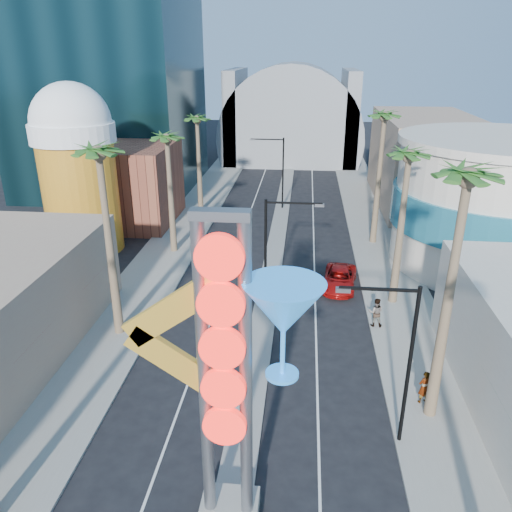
# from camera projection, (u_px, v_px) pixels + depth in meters

# --- Properties ---
(sidewalk_west) EXTENTS (5.00, 100.00, 0.15)m
(sidewalk_west) POSITION_uv_depth(u_px,v_px,m) (182.00, 232.00, 49.41)
(sidewalk_west) COLOR gray
(sidewalk_west) RESTS_ON ground
(sidewalk_east) EXTENTS (5.00, 100.00, 0.15)m
(sidewalk_east) POSITION_uv_depth(u_px,v_px,m) (377.00, 239.00, 47.69)
(sidewalk_east) COLOR gray
(sidewalk_east) RESTS_ON ground
(median) EXTENTS (1.60, 84.00, 0.15)m
(median) POSITION_uv_depth(u_px,v_px,m) (279.00, 225.00, 51.31)
(median) COLOR gray
(median) RESTS_ON ground
(brick_filler_west) EXTENTS (10.00, 10.00, 8.00)m
(brick_filler_west) POSITION_uv_depth(u_px,v_px,m) (125.00, 184.00, 51.25)
(brick_filler_west) COLOR brown
(brick_filler_west) RESTS_ON ground
(filler_east) EXTENTS (10.00, 20.00, 10.00)m
(filler_east) POSITION_uv_depth(u_px,v_px,m) (424.00, 161.00, 57.16)
(filler_east) COLOR tan
(filler_east) RESTS_ON ground
(beer_mug) EXTENTS (7.00, 7.00, 14.50)m
(beer_mug) POSITION_uv_depth(u_px,v_px,m) (77.00, 163.00, 42.52)
(beer_mug) COLOR #BA7318
(beer_mug) RESTS_ON ground
(turquoise_building) EXTENTS (16.60, 16.60, 10.60)m
(turquoise_building) POSITION_uv_depth(u_px,v_px,m) (497.00, 204.00, 40.34)
(turquoise_building) COLOR beige
(turquoise_building) RESTS_ON ground
(canopy) EXTENTS (22.00, 16.00, 22.00)m
(canopy) POSITION_uv_depth(u_px,v_px,m) (291.00, 133.00, 80.93)
(canopy) COLOR slate
(canopy) RESTS_ON ground
(neon_sign) EXTENTS (6.53, 2.60, 12.55)m
(neon_sign) POSITION_uv_depth(u_px,v_px,m) (249.00, 365.00, 16.26)
(neon_sign) COLOR gray
(neon_sign) RESTS_ON ground
(streetlight_0) EXTENTS (3.79, 0.25, 8.00)m
(streetlight_0) POSITION_uv_depth(u_px,v_px,m) (274.00, 245.00, 32.87)
(streetlight_0) COLOR black
(streetlight_0) RESTS_ON ground
(streetlight_1) EXTENTS (3.79, 0.25, 8.00)m
(streetlight_1) POSITION_uv_depth(u_px,v_px,m) (278.00, 166.00, 55.03)
(streetlight_1) COLOR black
(streetlight_1) RESTS_ON ground
(streetlight_2) EXTENTS (3.45, 0.25, 8.00)m
(streetlight_2) POSITION_uv_depth(u_px,v_px,m) (400.00, 353.00, 21.30)
(streetlight_2) COLOR black
(streetlight_2) RESTS_ON ground
(palm_1) EXTENTS (2.40, 2.40, 12.70)m
(palm_1) POSITION_uv_depth(u_px,v_px,m) (100.00, 166.00, 27.78)
(palm_1) COLOR brown
(palm_1) RESTS_ON ground
(palm_2) EXTENTS (2.40, 2.40, 11.20)m
(palm_2) POSITION_uv_depth(u_px,v_px,m) (167.00, 145.00, 41.16)
(palm_2) COLOR brown
(palm_2) RESTS_ON ground
(palm_3) EXTENTS (2.40, 2.40, 11.20)m
(palm_3) POSITION_uv_depth(u_px,v_px,m) (197.00, 125.00, 52.19)
(palm_3) COLOR brown
(palm_3) RESTS_ON ground
(palm_5) EXTENTS (2.40, 2.40, 13.20)m
(palm_5) POSITION_uv_depth(u_px,v_px,m) (465.00, 196.00, 20.46)
(palm_5) COLOR brown
(palm_5) RESTS_ON ground
(palm_6) EXTENTS (2.40, 2.40, 11.70)m
(palm_6) POSITION_uv_depth(u_px,v_px,m) (408.00, 165.00, 32.01)
(palm_6) COLOR brown
(palm_6) RESTS_ON ground
(palm_7) EXTENTS (2.40, 2.40, 12.70)m
(palm_7) POSITION_uv_depth(u_px,v_px,m) (384.00, 125.00, 42.69)
(palm_7) COLOR brown
(palm_7) RESTS_ON ground
(red_pickup) EXTENTS (3.04, 5.44, 1.44)m
(red_pickup) POSITION_uv_depth(u_px,v_px,m) (339.00, 279.00, 37.85)
(red_pickup) COLOR #B10F0D
(red_pickup) RESTS_ON ground
(pedestrian_a) EXTENTS (0.79, 0.67, 1.83)m
(pedestrian_a) POSITION_uv_depth(u_px,v_px,m) (424.00, 387.00, 25.14)
(pedestrian_a) COLOR gray
(pedestrian_a) RESTS_ON sidewalk_east
(pedestrian_b) EXTENTS (1.00, 0.80, 1.96)m
(pedestrian_b) POSITION_uv_depth(u_px,v_px,m) (376.00, 312.00, 32.17)
(pedestrian_b) COLOR gray
(pedestrian_b) RESTS_ON sidewalk_east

